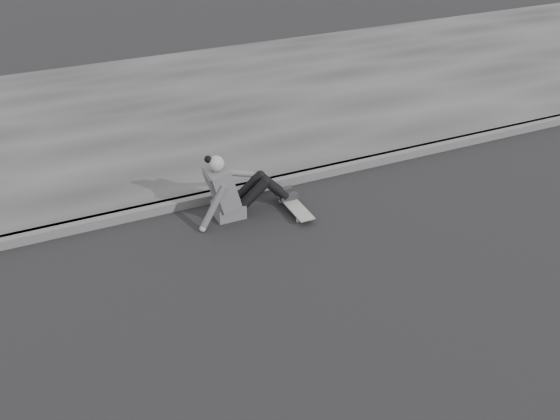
{
  "coord_description": "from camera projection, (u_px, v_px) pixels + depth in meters",
  "views": [
    {
      "loc": [
        -5.34,
        -4.23,
        4.16
      ],
      "look_at": [
        -2.83,
        1.24,
        0.5
      ],
      "focal_mm": 40.0,
      "sensor_mm": 36.0,
      "label": 1
    }
  ],
  "objects": [
    {
      "name": "sidewalk",
      "position": [
        320.0,
        87.0,
        11.67
      ],
      "size": [
        24.0,
        6.0,
        0.12
      ],
      "primitive_type": "cube",
      "color": "#3B3B3B",
      "rests_on": "ground"
    },
    {
      "name": "skateboard",
      "position": [
        294.0,
        206.0,
        7.95
      ],
      "size": [
        0.2,
        0.78,
        0.09
      ],
      "color": "#9C9C97",
      "rests_on": "ground"
    },
    {
      "name": "ground",
      "position": [
        542.0,
        244.0,
        7.35
      ],
      "size": [
        80.0,
        80.0,
        0.0
      ],
      "primitive_type": "plane",
      "color": "black",
      "rests_on": "ground"
    },
    {
      "name": "curb",
      "position": [
        414.0,
        152.0,
        9.32
      ],
      "size": [
        24.0,
        0.16,
        0.12
      ],
      "primitive_type": "cube",
      "color": "#545454",
      "rests_on": "ground"
    },
    {
      "name": "seated_woman",
      "position": [
        233.0,
        190.0,
        7.72
      ],
      "size": [
        1.38,
        0.46,
        0.88
      ],
      "color": "#525255",
      "rests_on": "ground"
    }
  ]
}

